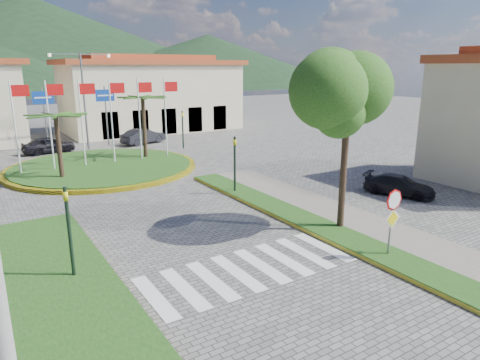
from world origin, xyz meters
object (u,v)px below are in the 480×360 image
roundabout_island (103,166)px  deciduous_tree (347,109)px  car_side_right (399,185)px  car_dark_b (143,136)px  car_dark_a (48,145)px  stop_sign (393,212)px

roundabout_island → deciduous_tree: size_ratio=1.87×
roundabout_island → car_side_right: 19.21m
deciduous_tree → car_dark_b: bearing=89.0°
deciduous_tree → car_dark_a: deciduous_tree is taller
deciduous_tree → car_dark_b: (0.42, 25.00, -4.49)m
roundabout_island → car_dark_b: roundabout_island is taller
car_dark_b → car_dark_a: bearing=71.7°
stop_sign → car_side_right: 8.79m
car_dark_a → car_dark_b: bearing=-97.4°
roundabout_island → deciduous_tree: 18.55m
roundabout_island → stop_sign: (4.90, -20.04, 1.62)m
deciduous_tree → car_dark_a: bearing=107.0°
deciduous_tree → car_dark_a: (-7.63, 25.00, -4.49)m
car_dark_a → car_dark_b: size_ratio=0.96×
roundabout_island → car_dark_b: (5.91, 8.00, 0.51)m
stop_sign → deciduous_tree: size_ratio=0.39×
stop_sign → deciduous_tree: (0.60, 3.04, 3.38)m
stop_sign → deciduous_tree: deciduous_tree is taller
car_dark_b → car_side_right: (6.08, -23.00, -0.14)m
deciduous_tree → car_dark_a: 26.52m
stop_sign → deciduous_tree: bearing=78.8°
car_dark_a → car_side_right: 27.00m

